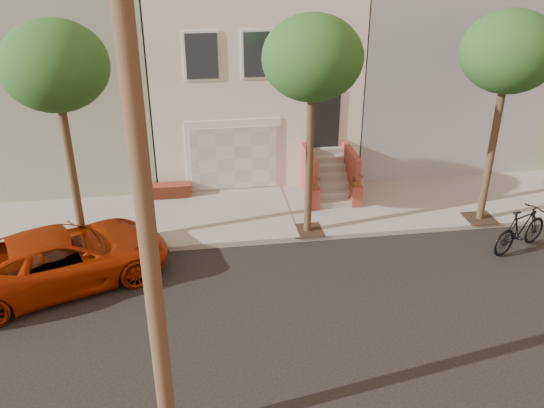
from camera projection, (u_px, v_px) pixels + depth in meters
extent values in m
plane|color=black|center=(298.00, 316.00, 13.77)|extent=(90.00, 90.00, 0.00)
cube|color=gray|center=(268.00, 213.00, 18.49)|extent=(40.00, 3.70, 0.15)
cube|color=silver|center=(247.00, 62.00, 22.10)|extent=(7.00, 8.00, 7.00)
cube|color=gray|center=(64.00, 68.00, 21.23)|extent=(6.50, 8.00, 7.00)
cube|color=gray|center=(416.00, 56.00, 22.97)|extent=(6.50, 8.00, 7.00)
cube|color=silver|center=(234.00, 155.00, 19.45)|extent=(3.20, 0.12, 2.50)
cube|color=#BBBBB6|center=(234.00, 158.00, 19.44)|extent=(2.90, 0.06, 2.20)
cube|color=gray|center=(240.00, 212.00, 18.33)|extent=(3.20, 3.70, 0.02)
cube|color=#963E28|center=(170.00, 190.00, 19.33)|extent=(1.40, 0.45, 0.44)
cube|color=black|center=(325.00, 119.00, 19.29)|extent=(1.00, 0.06, 2.00)
cube|color=#3F4751|center=(202.00, 56.00, 17.80)|extent=(1.00, 0.06, 1.40)
cube|color=silver|center=(202.00, 56.00, 17.82)|extent=(1.15, 0.05, 1.55)
cube|color=#3F4751|center=(259.00, 54.00, 18.04)|extent=(1.00, 0.06, 1.40)
cube|color=silver|center=(259.00, 54.00, 18.05)|extent=(1.15, 0.05, 1.55)
cube|color=#3F4751|center=(316.00, 53.00, 18.27)|extent=(1.00, 0.06, 1.40)
cube|color=silver|center=(315.00, 53.00, 18.28)|extent=(1.15, 0.05, 1.55)
cube|color=gray|center=(334.00, 203.00, 18.72)|extent=(1.20, 0.28, 0.20)
cube|color=gray|center=(333.00, 194.00, 18.88)|extent=(1.20, 0.28, 0.20)
cube|color=gray|center=(331.00, 185.00, 19.04)|extent=(1.20, 0.28, 0.20)
cube|color=gray|center=(329.00, 176.00, 19.20)|extent=(1.20, 0.28, 0.20)
cube|color=gray|center=(328.00, 168.00, 19.36)|extent=(1.20, 0.28, 0.20)
cube|color=gray|center=(326.00, 159.00, 19.52)|extent=(1.20, 0.28, 0.20)
cube|color=gray|center=(324.00, 151.00, 19.68)|extent=(1.20, 0.28, 0.20)
cube|color=#943930|center=(309.00, 175.00, 19.07)|extent=(0.18, 1.96, 1.60)
cube|color=#943930|center=(350.00, 172.00, 19.25)|extent=(0.18, 1.96, 1.60)
cube|color=#943930|center=(314.00, 198.00, 18.48)|extent=(0.35, 0.35, 0.70)
imported|color=#194819|center=(314.00, 182.00, 18.23)|extent=(0.40, 0.35, 0.45)
cube|color=#943930|center=(356.00, 196.00, 18.66)|extent=(0.35, 0.35, 0.70)
imported|color=#194819|center=(357.00, 179.00, 18.41)|extent=(0.41, 0.35, 0.45)
cube|color=#2D2116|center=(85.00, 246.00, 16.46)|extent=(0.90, 0.90, 0.02)
cylinder|color=#3B291A|center=(73.00, 179.00, 15.53)|extent=(0.22, 0.22, 4.20)
ellipsoid|color=#194819|center=(55.00, 66.00, 14.18)|extent=(2.70, 2.57, 2.29)
cube|color=#2D2116|center=(307.00, 230.00, 17.29)|extent=(0.90, 0.90, 0.02)
cylinder|color=#3B291A|center=(309.00, 166.00, 16.37)|extent=(0.22, 0.22, 4.20)
ellipsoid|color=#194819|center=(313.00, 58.00, 15.02)|extent=(2.70, 2.57, 2.29)
cube|color=#2D2116|center=(479.00, 218.00, 18.00)|extent=(0.90, 0.90, 0.02)
cylinder|color=#3B291A|center=(491.00, 156.00, 17.07)|extent=(0.22, 0.22, 4.20)
ellipsoid|color=#194819|center=(509.00, 52.00, 15.73)|extent=(2.70, 2.57, 2.29)
cylinder|color=#4D3323|center=(142.00, 191.00, 8.33)|extent=(0.30, 0.30, 10.00)
imported|color=#942405|center=(63.00, 258.00, 14.74)|extent=(5.92, 4.26, 1.50)
imported|color=black|center=(521.00, 229.00, 16.29)|extent=(2.25, 1.47, 1.32)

